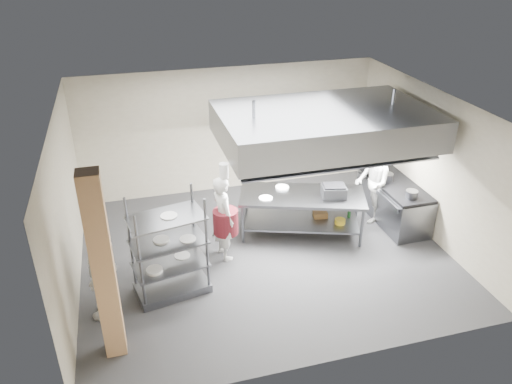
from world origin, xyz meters
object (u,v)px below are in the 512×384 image
object	(u,v)px
island	(302,214)
chef_plating	(101,265)
chef_line	(372,182)
griddle	(334,191)
pass_rack	(169,247)
stockpot	(387,177)
cooking_range	(393,202)
chef_head	(223,218)

from	to	relation	value
island	chef_plating	bearing A→B (deg)	-140.09
chef_line	griddle	world-z (taller)	chef_line
pass_rack	stockpot	bearing A→B (deg)	4.25
chef_plating	chef_line	bearing A→B (deg)	119.78
chef_plating	griddle	world-z (taller)	chef_plating
cooking_range	stockpot	bearing A→B (deg)	141.71
chef_plating	pass_rack	bearing A→B (deg)	117.82
island	cooking_range	bearing A→B (deg)	19.34
chef_plating	chef_head	bearing A→B (deg)	129.72
cooking_range	chef_head	bearing A→B (deg)	-174.10
chef_head	stockpot	world-z (taller)	chef_head
chef_head	griddle	xyz separation A→B (m)	(2.31, 0.16, 0.17)
pass_rack	chef_plating	bearing A→B (deg)	-176.81
pass_rack	stockpot	xyz separation A→B (m)	(4.83, 1.34, 0.06)
cooking_range	chef_line	xyz separation A→B (m)	(-0.48, 0.15, 0.47)
chef_head	stockpot	xyz separation A→B (m)	(3.71, 0.52, 0.13)
chef_head	chef_plating	distance (m)	2.47
island	griddle	xyz separation A→B (m)	(0.58, -0.24, 0.57)
cooking_range	griddle	world-z (taller)	griddle
griddle	cooking_range	bearing A→B (deg)	21.48
pass_rack	chef_line	bearing A→B (deg)	5.62
chef_head	chef_plating	xyz separation A→B (m)	(-2.22, -1.10, 0.10)
pass_rack	chef_line	distance (m)	4.70
island	stockpot	bearing A→B (deg)	22.90
pass_rack	stockpot	size ratio (longest dim) A/B	7.19
island	chef_plating	distance (m)	4.26
chef_line	chef_plating	world-z (taller)	chef_plating
stockpot	island	bearing A→B (deg)	-176.35
chef_line	chef_plating	bearing A→B (deg)	-56.08
chef_head	chef_plating	size ratio (longest dim) A/B	0.90
cooking_range	chef_plating	bearing A→B (deg)	-166.19
pass_rack	chef_head	distance (m)	1.38
pass_rack	cooking_range	distance (m)	5.15
cooking_range	stockpot	size ratio (longest dim) A/B	7.73
pass_rack	chef_head	size ratio (longest dim) A/B	1.08
chef_head	chef_line	bearing A→B (deg)	-93.24
cooking_range	chef_head	world-z (taller)	chef_head
griddle	stockpot	xyz separation A→B (m)	(1.40, 0.36, -0.04)
island	pass_rack	world-z (taller)	pass_rack
cooking_range	stockpot	distance (m)	0.60
chef_line	stockpot	size ratio (longest dim) A/B	6.92
cooking_range	griddle	xyz separation A→B (m)	(-1.55, -0.24, 0.61)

